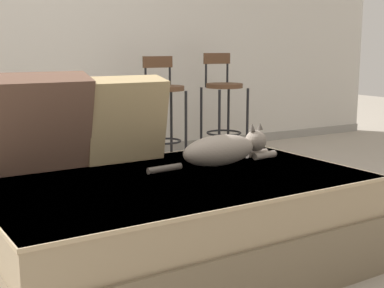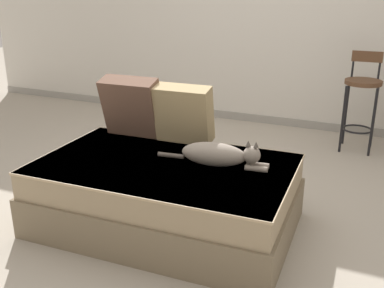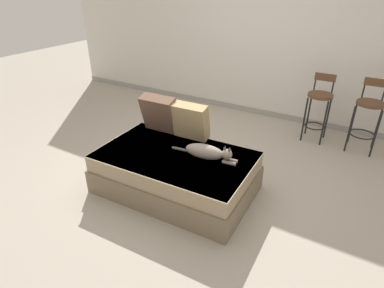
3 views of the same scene
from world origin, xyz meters
The scene contains 8 objects.
ground_plane centered at (0.00, 0.00, 0.00)m, with size 16.00×16.00×0.00m, color #A89E8E.
wall_back_panel centered at (0.00, 2.25, 1.30)m, with size 8.00×0.10×2.60m, color silver.
wall_baseboard_trim centered at (0.00, 2.20, 0.04)m, with size 8.00×0.02×0.09m, color gray.
couch centered at (0.00, -0.40, 0.23)m, with size 1.70×1.09×0.46m.
throw_pillow_corner centered at (-0.47, 0.00, 0.69)m, with size 0.44×0.28×0.46m.
throw_pillow_middle centered at (-0.06, 0.02, 0.67)m, with size 0.42×0.23×0.43m.
cat centered at (0.33, -0.30, 0.53)m, with size 0.75×0.22×0.19m.
bar_stool_near_window centered at (1.04, 1.70, 0.56)m, with size 0.34×0.34×0.95m.
Camera 2 is at (1.25, -2.79, 1.55)m, focal length 42.00 mm.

